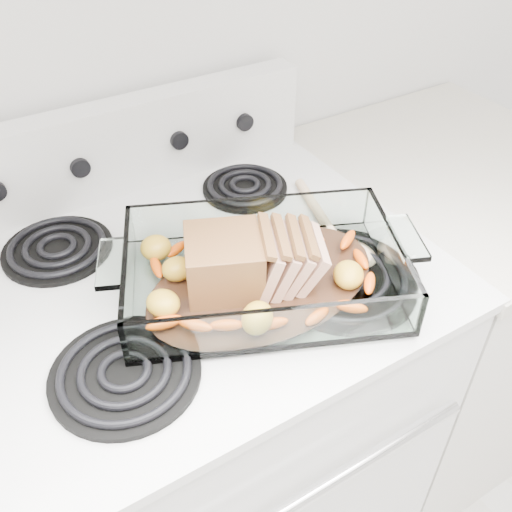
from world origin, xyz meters
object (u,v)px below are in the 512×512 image
counter_right (429,314)px  baking_dish (263,276)px  pork_roast (246,267)px  electric_range (210,421)px

counter_right → baking_dish: (-0.60, -0.11, 0.50)m
pork_roast → electric_range: bearing=111.5°
pork_roast → counter_right: bearing=14.7°
counter_right → baking_dish: size_ratio=2.20×
electric_range → counter_right: (0.66, -0.00, -0.02)m
pork_roast → baking_dish: bearing=4.8°
electric_range → baking_dish: 0.50m
counter_right → pork_roast: bearing=-170.2°
counter_right → pork_roast: (-0.63, -0.11, 0.53)m
electric_range → pork_roast: bearing=-73.3°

